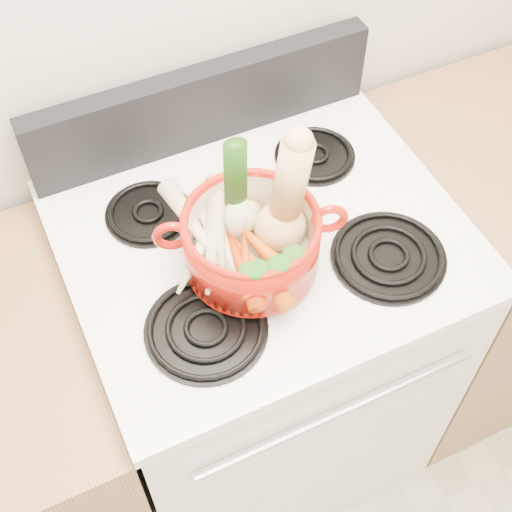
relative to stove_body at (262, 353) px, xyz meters
name	(u,v)px	position (x,y,z in m)	size (l,w,h in m)	color
stove_body	(262,353)	(0.00, 0.00, 0.00)	(0.76, 0.65, 0.92)	silver
cooktop	(263,237)	(0.00, 0.00, 0.47)	(0.78, 0.67, 0.03)	white
control_backsplash	(202,105)	(0.00, 0.30, 0.58)	(0.76, 0.05, 0.18)	black
oven_handle	(339,413)	(0.00, -0.34, 0.32)	(0.02, 0.02, 0.60)	silver
burner_front_left	(206,328)	(-0.19, -0.16, 0.50)	(0.22, 0.22, 0.02)	black
burner_front_right	(389,256)	(0.19, -0.16, 0.50)	(0.22, 0.22, 0.02)	black
burner_back_left	(148,212)	(-0.19, 0.14, 0.50)	(0.17, 0.17, 0.02)	black
burner_back_right	(315,154)	(0.19, 0.14, 0.50)	(0.17, 0.17, 0.02)	black
dutch_oven	(251,242)	(-0.06, -0.07, 0.57)	(0.25, 0.25, 0.12)	#A11509
pot_handle_left	(172,236)	(-0.19, -0.02, 0.61)	(0.07, 0.07, 0.02)	#A11509
pot_handle_right	(329,219)	(0.08, -0.11, 0.61)	(0.07, 0.07, 0.02)	#A11509
squash	(292,193)	(0.02, -0.06, 0.66)	(0.10, 0.10, 0.25)	tan
leek	(236,193)	(-0.07, -0.03, 0.67)	(0.04, 0.04, 0.27)	white
ginger	(236,221)	(-0.06, 0.00, 0.56)	(0.09, 0.07, 0.05)	#CDB87E
parsnip_0	(226,249)	(-0.10, -0.06, 0.56)	(0.04, 0.04, 0.21)	#F0E6C3
parsnip_1	(200,249)	(-0.15, -0.04, 0.56)	(0.04, 0.04, 0.19)	beige
parsnip_2	(211,230)	(-0.11, -0.01, 0.57)	(0.04, 0.04, 0.17)	#EDE6C1
parsnip_3	(212,247)	(-0.13, -0.05, 0.57)	(0.04, 0.04, 0.19)	beige
parsnip_4	(193,224)	(-0.14, 0.01, 0.58)	(0.04, 0.04, 0.20)	#EDE6C1
parsnip_5	(219,223)	(-0.10, -0.01, 0.58)	(0.04, 0.04, 0.20)	beige
carrot_0	(260,272)	(-0.07, -0.13, 0.56)	(0.04, 0.04, 0.18)	#CC4C0A
carrot_1	(242,270)	(-0.10, -0.11, 0.56)	(0.04, 0.04, 0.17)	#BE3709
carrot_2	(259,247)	(-0.05, -0.08, 0.56)	(0.03, 0.03, 0.18)	#D64B0A
carrot_3	(246,268)	(-0.09, -0.12, 0.57)	(0.03, 0.03, 0.13)	#C64E09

